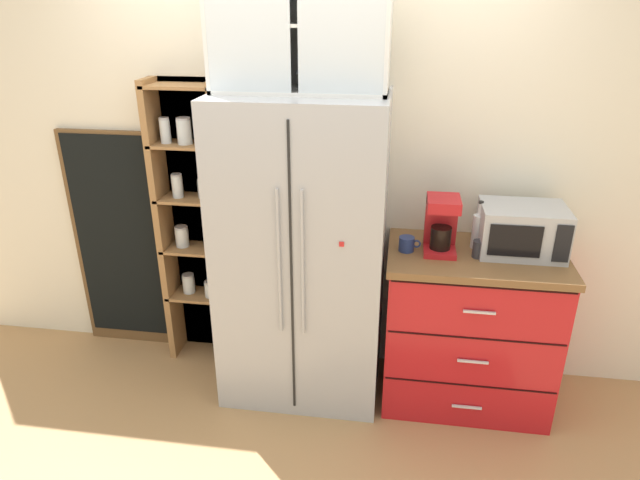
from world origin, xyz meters
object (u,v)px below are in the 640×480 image
Objects in this scene: microwave at (522,230)px; chalkboard_menu at (119,242)px; coffee_maker at (441,224)px; mug_charcoal at (480,249)px; mug_navy at (407,244)px; refrigerator at (302,253)px; bottle_clear at (478,227)px.

chalkboard_menu is at bearing 174.91° from microwave.
coffee_maker is 0.24m from mug_charcoal.
mug_navy is at bearing -169.37° from coffee_maker.
chalkboard_menu is at bearing 167.21° from refrigerator.
mug_navy is (0.58, -0.00, 0.10)m from refrigerator.
refrigerator reaches higher than mug_navy.
refrigerator reaches higher than coffee_maker.
chalkboard_menu is at bearing 172.67° from coffee_maker.
mug_charcoal is 0.39× the size of bottle_clear.
mug_charcoal is 2.25m from chalkboard_menu.
chalkboard_menu reaches higher than mug_navy.
refrigerator is at bearing 178.29° from mug_charcoal.
bottle_clear is at bearing 172.61° from microwave.
refrigerator is 1.19m from microwave.
chalkboard_menu reaches higher than microwave.
coffee_maker is 2.06m from chalkboard_menu.
microwave is 4.17× the size of mug_charcoal.
chalkboard_menu is (-1.26, 0.29, -0.14)m from refrigerator.
coffee_maker reaches higher than mug_charcoal.
refrigerator is 0.78m from coffee_maker.
coffee_maker is (-0.42, -0.04, 0.03)m from microwave.
coffee_maker is 2.63× the size of mug_navy.
mug_navy is at bearing 176.38° from mug_charcoal.
refrigerator reaches higher than bottle_clear.
coffee_maker is at bearing 2.15° from refrigerator.
microwave is 0.43m from coffee_maker.
mug_charcoal is at bearing -15.48° from coffee_maker.
refrigerator is 4.01× the size of microwave.
mug_navy is 0.38m from mug_charcoal.
microwave is 0.25m from mug_charcoal.
microwave is at bearing -7.39° from bottle_clear.
mug_charcoal is (0.95, -0.03, 0.10)m from refrigerator.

